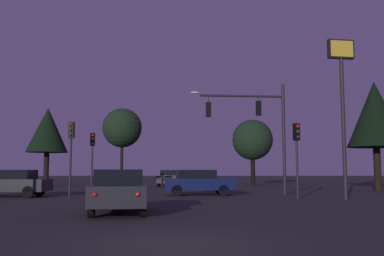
# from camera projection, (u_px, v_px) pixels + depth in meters

# --- Properties ---
(ground_plane) EXTENTS (168.00, 168.00, 0.00)m
(ground_plane) POSITION_uv_depth(u_px,v_px,m) (179.00, 190.00, 33.02)
(ground_plane) COLOR #262326
(ground_plane) RESTS_ON ground
(traffic_signal_mast_arm) EXTENTS (5.86, 0.65, 6.83)m
(traffic_signal_mast_arm) POSITION_uv_depth(u_px,v_px,m) (258.00, 120.00, 26.24)
(traffic_signal_mast_arm) COLOR #232326
(traffic_signal_mast_arm) RESTS_ON ground
(traffic_light_corner_left) EXTENTS (0.32, 0.36, 4.14)m
(traffic_light_corner_left) POSITION_uv_depth(u_px,v_px,m) (71.00, 144.00, 23.26)
(traffic_light_corner_left) COLOR #232326
(traffic_light_corner_left) RESTS_ON ground
(traffic_light_corner_right) EXTENTS (0.37, 0.39, 4.07)m
(traffic_light_corner_right) POSITION_uv_depth(u_px,v_px,m) (92.00, 150.00, 29.44)
(traffic_light_corner_right) COLOR #232326
(traffic_light_corner_right) RESTS_ON ground
(traffic_light_median) EXTENTS (0.36, 0.39, 3.96)m
(traffic_light_median) POSITION_uv_depth(u_px,v_px,m) (297.00, 145.00, 22.50)
(traffic_light_median) COLOR #232326
(traffic_light_median) RESTS_ON ground
(car_nearside_lane) EXTENTS (2.22, 4.46, 1.52)m
(car_nearside_lane) POSITION_uv_depth(u_px,v_px,m) (120.00, 190.00, 15.03)
(car_nearside_lane) COLOR #232328
(car_nearside_lane) RESTS_ON ground
(car_crossing_left) EXTENTS (4.34, 1.96, 1.52)m
(car_crossing_left) POSITION_uv_depth(u_px,v_px,m) (199.00, 182.00, 25.79)
(car_crossing_left) COLOR #0F1947
(car_crossing_left) RESTS_ON ground
(car_crossing_right) EXTENTS (4.58, 2.03, 1.52)m
(car_crossing_right) POSITION_uv_depth(u_px,v_px,m) (10.00, 183.00, 24.06)
(car_crossing_right) COLOR #232328
(car_crossing_right) RESTS_ON ground
(car_far_lane) EXTENTS (2.50, 4.72, 1.52)m
(car_far_lane) POSITION_uv_depth(u_px,v_px,m) (171.00, 178.00, 40.42)
(car_far_lane) COLOR #232328
(car_far_lane) RESTS_ON ground
(store_sign_illuminated) EXTENTS (1.42, 0.44, 8.26)m
(store_sign_illuminated) POSITION_uv_depth(u_px,v_px,m) (342.00, 84.00, 22.04)
(store_sign_illuminated) COLOR #232326
(store_sign_illuminated) RESTS_ON ground
(tree_behind_sign) EXTENTS (4.10, 4.10, 6.62)m
(tree_behind_sign) POSITION_uv_depth(u_px,v_px,m) (252.00, 140.00, 43.28)
(tree_behind_sign) COLOR black
(tree_behind_sign) RESTS_ON ground
(tree_left_far) EXTENTS (4.00, 4.00, 7.64)m
(tree_left_far) POSITION_uv_depth(u_px,v_px,m) (48.00, 130.00, 41.88)
(tree_left_far) COLOR black
(tree_left_far) RESTS_ON ground
(tree_center_horizon) EXTENTS (4.06, 4.06, 8.00)m
(tree_center_horizon) POSITION_uv_depth(u_px,v_px,m) (375.00, 115.00, 31.13)
(tree_center_horizon) COLOR black
(tree_center_horizon) RESTS_ON ground
(tree_right_cluster) EXTENTS (3.93, 3.93, 7.68)m
(tree_right_cluster) POSITION_uv_depth(u_px,v_px,m) (122.00, 128.00, 42.63)
(tree_right_cluster) COLOR black
(tree_right_cluster) RESTS_ON ground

